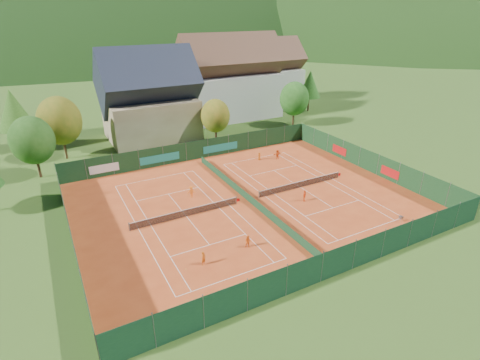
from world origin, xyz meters
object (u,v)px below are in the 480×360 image
(hotel_block_b, at_px, (266,75))
(player_left_mid, at_px, (248,242))
(player_right_far_a, at_px, (259,156))
(player_right_far_b, at_px, (277,154))
(player_left_near, at_px, (204,258))
(chalet, at_px, (150,101))
(hotel_block_a, at_px, (230,82))
(player_left_far, at_px, (191,192))
(ball_hopper, at_px, (401,218))
(player_right_near, at_px, (304,196))

(hotel_block_b, xyz_separation_m, player_left_mid, (-34.83, -52.61, -5.93))
(hotel_block_b, distance_m, player_right_far_a, 39.97)
(player_left_mid, bearing_deg, player_right_far_b, 77.81)
(player_left_near, height_order, player_left_mid, player_left_near)
(player_left_near, xyz_separation_m, player_left_mid, (4.93, 0.41, -0.02))
(chalet, xyz_separation_m, hotel_block_a, (19.00, 6.00, 0.76))
(hotel_block_a, height_order, player_left_near, hotel_block_a)
(hotel_block_b, bearing_deg, player_left_far, -131.87)
(player_left_near, xyz_separation_m, player_left_far, (4.05, 13.19, 0.07))
(hotel_block_a, bearing_deg, hotel_block_b, 29.74)
(hotel_block_b, bearing_deg, ball_hopper, -107.34)
(player_right_near, height_order, player_right_far_a, player_right_near)
(hotel_block_b, xyz_separation_m, ball_hopper, (-17.60, -56.38, -6.06))
(player_right_far_a, bearing_deg, player_right_near, 48.54)
(chalet, bearing_deg, player_left_far, -95.98)
(chalet, relative_size, player_left_far, 10.38)
(player_left_mid, distance_m, player_right_near, 12.11)
(chalet, bearing_deg, player_left_near, -99.82)
(ball_hopper, xyz_separation_m, player_left_near, (-22.15, 3.35, 0.16))
(hotel_block_b, bearing_deg, player_right_far_a, -123.34)
(ball_hopper, relative_size, player_right_far_a, 0.64)
(hotel_block_a, xyz_separation_m, ball_hopper, (-3.60, -48.38, -6.83))
(ball_hopper, xyz_separation_m, player_right_near, (-6.33, 9.05, 0.17))
(hotel_block_b, distance_m, player_right_far_b, 39.39)
(hotel_block_a, height_order, player_right_far_b, hotel_block_a)
(chalet, bearing_deg, ball_hopper, -70.03)
(player_left_near, bearing_deg, player_left_far, 41.53)
(chalet, height_order, player_right_near, chalet)
(ball_hopper, distance_m, player_left_mid, 17.63)
(hotel_block_a, height_order, hotel_block_b, hotel_block_a)
(hotel_block_b, bearing_deg, player_right_far_b, -119.23)
(hotel_block_a, relative_size, player_right_far_b, 14.14)
(chalet, xyz_separation_m, ball_hopper, (15.40, -42.38, -6.07))
(hotel_block_a, xyz_separation_m, player_right_far_a, (-7.72, -25.01, -6.76))
(hotel_block_a, xyz_separation_m, player_left_near, (-25.76, -45.02, -6.67))
(player_left_near, distance_m, player_left_far, 13.79)
(player_left_far, relative_size, player_right_far_b, 1.02)
(chalet, relative_size, player_left_near, 11.36)
(player_left_far, height_order, player_right_far_b, player_left_far)
(player_left_near, distance_m, player_left_mid, 4.95)
(player_left_mid, distance_m, player_right_far_a, 23.57)
(player_left_near, distance_m, player_right_far_a, 26.94)
(hotel_block_a, relative_size, player_right_far_a, 17.24)
(player_right_far_a, xyz_separation_m, player_right_far_b, (2.71, -0.98, 0.14))
(hotel_block_a, xyz_separation_m, player_right_near, (-9.93, -39.33, -6.66))
(player_left_near, relative_size, player_left_mid, 1.03)
(hotel_block_b, bearing_deg, player_left_near, -126.86)
(ball_hopper, distance_m, player_left_far, 24.53)
(player_left_near, relative_size, player_right_far_b, 0.93)
(chalet, height_order, player_left_mid, chalet)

